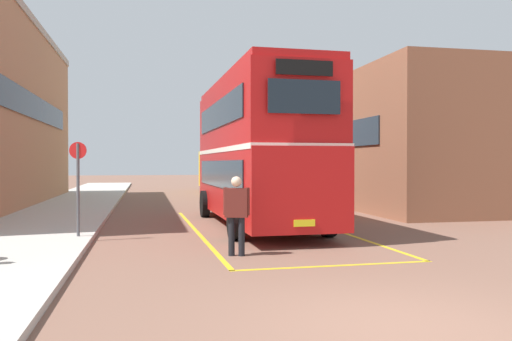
{
  "coord_description": "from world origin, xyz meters",
  "views": [
    {
      "loc": [
        -3.14,
        -5.95,
        2.05
      ],
      "look_at": [
        0.7,
        12.15,
        1.78
      ],
      "focal_mm": 36.53,
      "sensor_mm": 36.0,
      "label": 1
    }
  ],
  "objects_px": {
    "pedestrian_boarding": "(237,210)",
    "double_decker_bus": "(257,149)",
    "single_deck_bus": "(230,169)",
    "bus_stop_sign": "(78,179)"
  },
  "relations": [
    {
      "from": "pedestrian_boarding",
      "to": "bus_stop_sign",
      "type": "height_order",
      "value": "bus_stop_sign"
    },
    {
      "from": "double_decker_bus",
      "to": "pedestrian_boarding",
      "type": "xyz_separation_m",
      "value": [
        -1.6,
        -5.33,
        -1.49
      ]
    },
    {
      "from": "single_deck_bus",
      "to": "double_decker_bus",
      "type": "bearing_deg",
      "value": -96.55
    },
    {
      "from": "double_decker_bus",
      "to": "bus_stop_sign",
      "type": "distance_m",
      "value": 5.87
    },
    {
      "from": "single_deck_bus",
      "to": "pedestrian_boarding",
      "type": "relative_size",
      "value": 5.12
    },
    {
      "from": "double_decker_bus",
      "to": "pedestrian_boarding",
      "type": "relative_size",
      "value": 5.62
    },
    {
      "from": "pedestrian_boarding",
      "to": "double_decker_bus",
      "type": "bearing_deg",
      "value": 73.3
    },
    {
      "from": "single_deck_bus",
      "to": "bus_stop_sign",
      "type": "bearing_deg",
      "value": -109.25
    },
    {
      "from": "double_decker_bus",
      "to": "bus_stop_sign",
      "type": "height_order",
      "value": "double_decker_bus"
    },
    {
      "from": "bus_stop_sign",
      "to": "double_decker_bus",
      "type": "bearing_deg",
      "value": 24.71
    }
  ]
}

